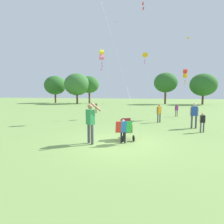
# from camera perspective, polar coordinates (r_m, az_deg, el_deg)

# --- Properties ---
(ground_plane) EXTENTS (120.00, 120.00, 0.00)m
(ground_plane) POSITION_cam_1_polar(r_m,az_deg,el_deg) (8.68, 1.72, -9.19)
(ground_plane) COLOR #75994C
(treeline_distant) EXTENTS (33.83, 7.29, 5.92)m
(treeline_distant) POSITION_cam_1_polar(r_m,az_deg,el_deg) (37.77, 1.26, 8.19)
(treeline_distant) COLOR brown
(treeline_distant) RESTS_ON ground
(child_with_butterfly_kite) EXTENTS (0.73, 0.47, 1.06)m
(child_with_butterfly_kite) POSITION_cam_1_polar(r_m,az_deg,el_deg) (8.48, 3.38, -5.05)
(child_with_butterfly_kite) COLOR #232328
(child_with_butterfly_kite) RESTS_ON ground
(person_adult_flyer) EXTENTS (0.70, 0.47, 1.83)m
(person_adult_flyer) POSITION_cam_1_polar(r_m,az_deg,el_deg) (8.41, -6.41, -2.35)
(person_adult_flyer) COLOR #4C4C51
(person_adult_flyer) RESTS_ON ground
(stroller) EXTENTS (0.78, 1.11, 1.03)m
(stroller) POSITION_cam_1_polar(r_m,az_deg,el_deg) (9.21, 4.19, -4.45)
(stroller) COLOR black
(stroller) RESTS_ON ground
(kite_orange_delta) EXTENTS (0.84, 2.38, 5.82)m
(kite_orange_delta) POSITION_cam_1_polar(r_m,az_deg,el_deg) (18.20, 9.81, 16.06)
(kite_orange_delta) COLOR #F4A319
(kite_orange_delta) RESTS_ON ground
(kite_green_novelty) EXTENTS (0.33, 2.39, 4.23)m
(kite_green_novelty) POSITION_cam_1_polar(r_m,az_deg,el_deg) (17.73, 20.89, 10.63)
(kite_green_novelty) COLOR red
(kite_green_novelty) RESTS_ON ground
(kite_blue_high) EXTENTS (1.76, 3.82, 5.41)m
(kite_blue_high) POSITION_cam_1_polar(r_m,az_deg,el_deg) (15.00, -3.08, 16.46)
(kite_blue_high) COLOR yellow
(kite_blue_high) RESTS_ON ground
(distant_kites_cluster) EXTENTS (31.20, 15.43, 8.40)m
(distant_kites_cluster) POSITION_cam_1_polar(r_m,az_deg,el_deg) (32.88, 23.37, 24.84)
(distant_kites_cluster) COLOR black
(person_red_shirt) EXTENTS (0.35, 0.22, 1.13)m
(person_red_shirt) POSITION_cam_1_polar(r_m,az_deg,el_deg) (11.91, 25.25, -2.35)
(person_red_shirt) COLOR #4C4C51
(person_red_shirt) RESTS_ON ground
(person_sitting_far) EXTENTS (0.35, 0.34, 1.39)m
(person_sitting_far) POSITION_cam_1_polar(r_m,az_deg,el_deg) (14.70, 13.79, 0.10)
(person_sitting_far) COLOR #4C4C51
(person_sitting_far) RESTS_ON ground
(person_couple_left) EXTENTS (0.32, 0.27, 1.17)m
(person_couple_left) POSITION_cam_1_polar(r_m,az_deg,el_deg) (18.71, 18.61, 0.78)
(person_couple_left) COLOR #7F705B
(person_couple_left) RESTS_ON ground
(person_kid_running) EXTENTS (0.52, 0.22, 1.61)m
(person_kid_running) POSITION_cam_1_polar(r_m,az_deg,el_deg) (13.01, 23.21, -0.35)
(person_kid_running) COLOR #4C4C51
(person_kid_running) RESTS_ON ground
(person_back_turned) EXTENTS (0.30, 0.26, 1.11)m
(person_back_turned) POSITION_cam_1_polar(r_m,az_deg,el_deg) (20.88, -4.73, 1.48)
(person_back_turned) COLOR #7F705B
(person_back_turned) RESTS_ON ground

